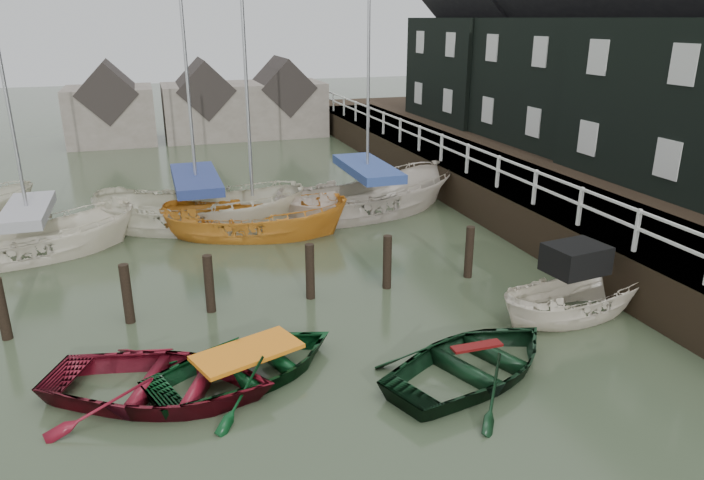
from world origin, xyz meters
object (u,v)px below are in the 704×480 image
object	(u,v)px
rowboat_dkgreen	(475,375)
rowboat_green	(249,377)
sailboat_a	(35,253)
sailboat_b	(200,225)
rowboat_red	(162,397)
motorboat	(574,310)
sailboat_c	(255,234)
sailboat_d	(367,211)

from	to	relation	value
rowboat_dkgreen	rowboat_green	bearing A→B (deg)	51.31
sailboat_a	sailboat_b	world-z (taller)	sailboat_a
rowboat_red	sailboat_a	xyz separation A→B (m)	(-3.22, 8.59, 0.07)
rowboat_red	rowboat_dkgreen	world-z (taller)	rowboat_red
motorboat	sailboat_b	xyz separation A→B (m)	(-7.68, 9.29, -0.04)
sailboat_a	sailboat_c	bearing A→B (deg)	-103.06
motorboat	sailboat_b	distance (m)	12.05
rowboat_red	sailboat_b	distance (m)	9.95
sailboat_a	sailboat_d	world-z (taller)	sailboat_d
motorboat	sailboat_b	bearing A→B (deg)	32.32
sailboat_b	sailboat_c	xyz separation A→B (m)	(1.59, -1.28, -0.05)
sailboat_b	rowboat_green	bearing A→B (deg)	-160.11
rowboat_red	sailboat_b	world-z (taller)	sailboat_b
rowboat_red	sailboat_a	world-z (taller)	sailboat_a
rowboat_green	sailboat_c	distance (m)	8.51
rowboat_green	sailboat_d	bearing A→B (deg)	-51.14
sailboat_d	motorboat	bearing A→B (deg)	-179.50
rowboat_green	sailboat_c	world-z (taller)	sailboat_c
rowboat_dkgreen	sailboat_c	world-z (taller)	sailboat_c
sailboat_a	sailboat_d	distance (m)	10.59
rowboat_green	sailboat_c	size ratio (longest dim) A/B	0.41
sailboat_a	motorboat	bearing A→B (deg)	-135.55
motorboat	sailboat_d	world-z (taller)	sailboat_d
sailboat_d	rowboat_red	bearing A→B (deg)	131.23
sailboat_a	sailboat_b	xyz separation A→B (m)	(4.78, 1.24, -0.01)
sailboat_b	sailboat_c	world-z (taller)	sailboat_b
rowboat_dkgreen	sailboat_a	xyz separation A→B (m)	(-8.97, 9.70, 0.07)
rowboat_green	sailboat_d	world-z (taller)	sailboat_d
rowboat_green	sailboat_d	size ratio (longest dim) A/B	0.30
rowboat_red	sailboat_d	distance (m)	12.07
rowboat_red	sailboat_d	xyz separation A→B (m)	(7.32, 9.60, 0.06)
motorboat	sailboat_b	size ratio (longest dim) A/B	0.35
rowboat_dkgreen	sailboat_b	size ratio (longest dim) A/B	0.34
sailboat_c	sailboat_d	xyz separation A→B (m)	(4.17, 1.05, 0.05)
rowboat_dkgreen	sailboat_c	distance (m)	10.00
rowboat_red	sailboat_c	distance (m)	9.10
rowboat_dkgreen	sailboat_d	distance (m)	10.82
rowboat_dkgreen	sailboat_c	size ratio (longest dim) A/B	0.42
rowboat_dkgreen	motorboat	bearing A→B (deg)	-86.11
rowboat_green	motorboat	distance (m)	7.63
rowboat_green	motorboat	xyz separation A→B (m)	(7.62, 0.37, 0.11)
rowboat_red	sailboat_d	bearing A→B (deg)	-13.86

